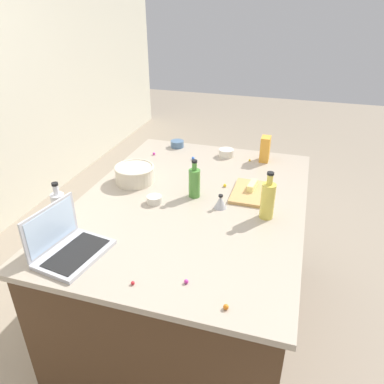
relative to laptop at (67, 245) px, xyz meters
name	(u,v)px	position (x,y,z in m)	size (l,w,h in m)	color
ground_plane	(192,317)	(0.62, -0.38, -0.95)	(12.00, 12.00, 0.00)	gray
island_counter	(192,264)	(0.62, -0.38, -0.50)	(1.65, 1.22, 0.90)	#4C331E
laptop	(67,245)	(0.00, 0.00, 0.00)	(0.34, 0.28, 0.22)	#B7B7BC
mixing_bowl_large	(135,174)	(0.73, 0.01, 0.01)	(0.24, 0.24, 0.10)	beige
bottle_olive	(195,182)	(0.66, -0.39, 0.04)	(0.06, 0.06, 0.22)	#4C8C38
bottle_oil	(268,200)	(0.56, -0.80, 0.06)	(0.07, 0.07, 0.25)	#DBC64C
bottle_vinegar	(60,209)	(0.18, 0.15, 0.05)	(0.06, 0.06, 0.24)	white
cutting_board	(251,192)	(0.78, -0.69, -0.04)	(0.30, 0.21, 0.02)	tan
butter_stick_left	(252,186)	(0.82, -0.69, -0.01)	(0.11, 0.04, 0.04)	#F4E58C
ramekin_small	(226,153)	(1.28, -0.43, -0.02)	(0.10, 0.10, 0.05)	beige
ramekin_medium	(154,200)	(0.53, -0.20, -0.03)	(0.08, 0.08, 0.04)	beige
ramekin_wide	(177,144)	(1.35, -0.05, -0.02)	(0.10, 0.10, 0.05)	slate
kitchen_timer	(220,202)	(0.58, -0.55, -0.01)	(0.07, 0.07, 0.08)	#B2B2B7
candy_bag	(265,149)	(1.28, -0.70, 0.04)	(0.09, 0.06, 0.17)	gold
candy_0	(133,283)	(-0.10, -0.36, -0.04)	(0.02, 0.02, 0.02)	red
candy_1	(193,158)	(1.15, -0.23, -0.04)	(0.02, 0.02, 0.02)	blue
candy_2	(226,307)	(-0.12, -0.74, -0.04)	(0.02, 0.02, 0.02)	orange
candy_3	(136,167)	(0.91, 0.08, -0.04)	(0.02, 0.02, 0.02)	green
candy_4	(250,160)	(1.24, -0.60, -0.04)	(0.01, 0.01, 0.01)	yellow
candy_5	(186,281)	(-0.03, -0.56, -0.04)	(0.02, 0.02, 0.02)	#CC3399
candy_6	(154,154)	(1.16, 0.06, -0.04)	(0.02, 0.02, 0.02)	#CC3399
candy_7	(225,185)	(0.82, -0.52, -0.04)	(0.02, 0.02, 0.02)	yellow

